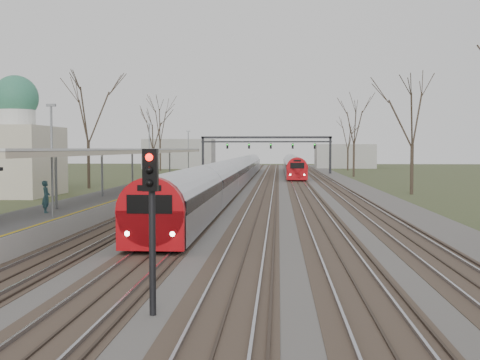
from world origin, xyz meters
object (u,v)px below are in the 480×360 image
object	(u,v)px
train_far	(293,165)
passenger	(46,197)
train_near	(236,172)
signal_post	(151,207)

from	to	relation	value
train_far	passenger	world-z (taller)	train_far
train_near	signal_post	size ratio (longest dim) A/B	22.00
passenger	train_far	bearing A→B (deg)	-25.90
train_far	signal_post	size ratio (longest dim) A/B	11.03
train_near	train_far	xyz separation A→B (m)	(7.00, 28.33, 0.00)
train_near	signal_post	xyz separation A→B (m)	(1.75, -52.72, 1.25)
train_near	signal_post	distance (m)	52.76
train_near	train_far	bearing A→B (deg)	76.12
signal_post	passenger	bearing A→B (deg)	120.09
train_far	signal_post	world-z (taller)	signal_post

